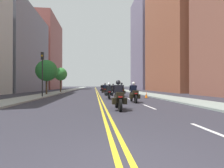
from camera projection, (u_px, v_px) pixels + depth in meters
ground_plane at (96, 90)px, 50.40m from camera, size 264.00×264.00×0.00m
sidewalk_left at (71, 90)px, 49.69m from camera, size 2.72×144.00×0.12m
sidewalk_right at (121, 90)px, 51.11m from camera, size 2.72×144.00×0.12m
centreline_yellow_inner at (96, 90)px, 50.39m from camera, size 0.12×132.00×0.01m
centreline_yellow_outer at (97, 90)px, 50.41m from camera, size 0.12×132.00×0.01m
lane_dashes_white at (113, 93)px, 31.78m from camera, size 0.14×56.40×0.01m
building_left_1 at (13, 51)px, 37.89m from camera, size 9.62×20.16×17.61m
building_right_1 at (174, 35)px, 38.19m from camera, size 7.27×19.40×24.43m
building_left_2 at (45, 54)px, 59.58m from camera, size 7.85×18.89×23.67m
building_right_2 at (146, 43)px, 58.55m from camera, size 7.10×16.76×30.79m
motorcycle_0 at (118, 98)px, 9.54m from camera, size 0.76×2.26×1.62m
motorcycle_1 at (134, 94)px, 13.65m from camera, size 0.76×2.14×1.61m
motorcycle_2 at (109, 92)px, 17.09m from camera, size 0.77×2.12×1.59m
motorcycle_3 at (122, 91)px, 21.04m from camera, size 0.77×2.28×1.66m
motorcycle_4 at (105, 90)px, 24.26m from camera, size 0.78×2.32×1.65m
motorcycle_5 at (113, 89)px, 28.47m from camera, size 0.78×2.31×1.61m
motorcycle_6 at (102, 89)px, 31.54m from camera, size 0.77×2.08×1.60m
motorcycle_7 at (110, 89)px, 35.63m from camera, size 0.78×2.20×1.62m
traffic_cone_0 at (146, 95)px, 18.10m from camera, size 0.36×0.36×0.69m
traffic_light_near at (42, 66)px, 18.97m from camera, size 0.28×0.38×4.91m
street_tree_0 at (47, 71)px, 24.29m from camera, size 2.93×2.93×4.83m
street_tree_1 at (61, 74)px, 32.05m from camera, size 2.35×2.35×4.55m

